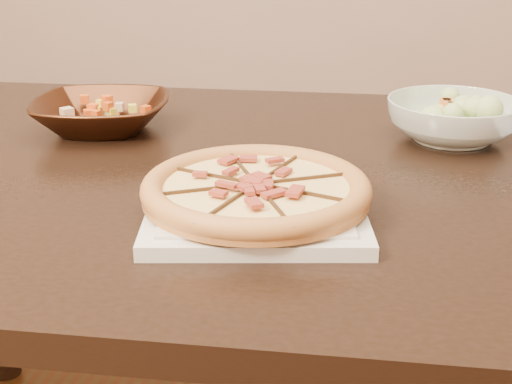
# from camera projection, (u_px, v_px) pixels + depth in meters

# --- Properties ---
(dining_table) EXTENTS (1.53, 1.05, 0.75)m
(dining_table) POSITION_uv_depth(u_px,v_px,m) (201.00, 222.00, 1.10)
(dining_table) COLOR black
(dining_table) RESTS_ON floor
(plate) EXTENTS (0.31, 0.31, 0.02)m
(plate) POSITION_uv_depth(u_px,v_px,m) (256.00, 207.00, 0.88)
(plate) COLOR silver
(plate) RESTS_ON dining_table
(pizza) EXTENTS (0.28, 0.28, 0.03)m
(pizza) POSITION_uv_depth(u_px,v_px,m) (256.00, 189.00, 0.87)
(pizza) COLOR #B26336
(pizza) RESTS_ON plate
(bronze_bowl) EXTENTS (0.27, 0.27, 0.06)m
(bronze_bowl) POSITION_uv_depth(u_px,v_px,m) (102.00, 114.00, 1.21)
(bronze_bowl) COLOR #402112
(bronze_bowl) RESTS_ON dining_table
(mixed_dish) EXTENTS (0.09, 0.11, 0.03)m
(mixed_dish) POSITION_uv_depth(u_px,v_px,m) (99.00, 90.00, 1.20)
(mixed_dish) COLOR tan
(mixed_dish) RESTS_ON bronze_bowl
(salad_bowl) EXTENTS (0.28, 0.28, 0.07)m
(salad_bowl) POSITION_uv_depth(u_px,v_px,m) (453.00, 120.00, 1.16)
(salad_bowl) COLOR silver
(salad_bowl) RESTS_ON dining_table
(salad) EXTENTS (0.10, 0.11, 0.04)m
(salad) POSITION_uv_depth(u_px,v_px,m) (455.00, 89.00, 1.14)
(salad) COLOR #C8E885
(salad) RESTS_ON salad_bowl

